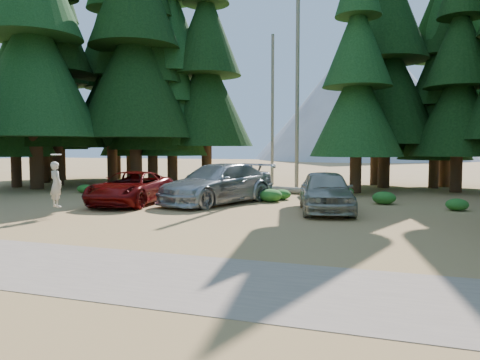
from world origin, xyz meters
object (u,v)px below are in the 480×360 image
(frisbee_player, at_px, (56,184))
(log_right, at_px, (301,191))
(log_left, at_px, (250,190))
(log_mid, at_px, (241,191))
(silver_minivan_center, at_px, (217,184))
(red_pickup, at_px, (131,188))
(silver_minivan_right, at_px, (326,191))

(frisbee_player, bearing_deg, log_right, -97.62)
(log_left, relative_size, log_mid, 1.10)
(log_mid, bearing_deg, silver_minivan_center, -69.29)
(red_pickup, xyz_separation_m, log_mid, (3.03, 6.08, -0.57))
(frisbee_player, relative_size, log_left, 0.47)
(silver_minivan_right, height_order, log_right, silver_minivan_right)
(red_pickup, height_order, log_right, red_pickup)
(silver_minivan_center, relative_size, silver_minivan_right, 1.28)
(silver_minivan_center, xyz_separation_m, silver_minivan_right, (5.00, -1.17, -0.07))
(silver_minivan_right, xyz_separation_m, frisbee_player, (-8.94, -4.57, 0.39))
(red_pickup, bearing_deg, silver_minivan_right, -3.67)
(log_mid, height_order, log_right, log_right)
(log_mid, bearing_deg, log_left, 94.11)
(frisbee_player, height_order, log_left, frisbee_player)
(silver_minivan_right, xyz_separation_m, log_mid, (-5.44, 5.67, -0.67))
(silver_minivan_right, xyz_separation_m, log_right, (-2.29, 6.46, -0.64))
(frisbee_player, distance_m, log_right, 12.92)
(red_pickup, distance_m, log_mid, 6.82)
(log_right, bearing_deg, silver_minivan_center, -101.38)
(log_left, distance_m, log_mid, 1.04)
(red_pickup, bearing_deg, log_right, 41.53)
(red_pickup, height_order, silver_minivan_center, silver_minivan_center)
(silver_minivan_center, height_order, log_mid, silver_minivan_center)
(silver_minivan_center, distance_m, log_mid, 4.58)
(log_mid, relative_size, log_right, 0.65)
(log_left, height_order, log_right, log_right)
(silver_minivan_right, relative_size, log_right, 0.85)
(log_left, bearing_deg, silver_minivan_center, -111.86)
(silver_minivan_right, relative_size, log_left, 1.18)
(silver_minivan_center, height_order, log_left, silver_minivan_center)
(log_mid, bearing_deg, red_pickup, -101.37)
(red_pickup, xyz_separation_m, log_left, (3.23, 7.10, -0.58))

